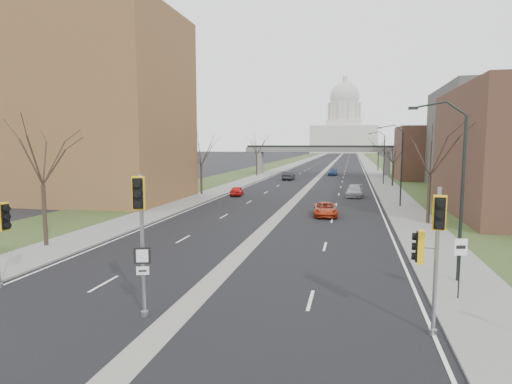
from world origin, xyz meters
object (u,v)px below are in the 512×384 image
(car_left_near, at_px, (237,191))
(car_right_near, at_px, (325,209))
(signal_pole_right, at_px, (431,240))
(car_left_far, at_px, (289,176))
(car_right_far, at_px, (333,172))
(signal_pole_median, at_px, (140,220))
(car_right_mid, at_px, (355,191))
(speed_limit_sign, at_px, (460,257))

(car_left_near, relative_size, car_right_near, 0.81)
(signal_pole_right, xyz_separation_m, car_left_near, (-17.47, 38.60, -2.83))
(car_left_far, xyz_separation_m, car_right_far, (7.64, 13.83, -0.03))
(signal_pole_median, bearing_deg, car_right_mid, 60.07)
(car_right_near, distance_m, car_right_mid, 16.07)
(signal_pole_right, height_order, car_right_mid, signal_pole_right)
(speed_limit_sign, distance_m, car_left_near, 39.74)
(signal_pole_right, bearing_deg, car_right_near, 108.91)
(signal_pole_median, xyz_separation_m, car_right_near, (5.40, 25.73, -3.27))
(signal_pole_right, relative_size, car_right_mid, 1.05)
(signal_pole_median, height_order, signal_pole_right, signal_pole_median)
(speed_limit_sign, height_order, car_left_near, speed_limit_sign)
(signal_pole_right, xyz_separation_m, car_right_far, (-6.68, 78.15, -2.71))
(signal_pole_median, xyz_separation_m, signal_pole_right, (10.49, 0.87, -0.44))
(car_right_mid, xyz_separation_m, car_right_far, (-4.36, 37.46, 0.03))
(car_right_mid, bearing_deg, car_right_near, -97.04)
(signal_pole_right, relative_size, car_left_near, 1.41)
(signal_pole_median, relative_size, car_right_far, 1.26)
(signal_pole_median, distance_m, car_right_near, 26.49)
(speed_limit_sign, height_order, car_right_near, speed_limit_sign)
(car_right_far, bearing_deg, car_left_far, -113.45)
(car_left_near, relative_size, car_right_mid, 0.75)
(car_right_mid, bearing_deg, signal_pole_median, -98.26)
(car_right_near, bearing_deg, car_left_far, 97.90)
(speed_limit_sign, relative_size, car_left_far, 0.55)
(speed_limit_sign, bearing_deg, signal_pole_median, -174.42)
(speed_limit_sign, xyz_separation_m, car_right_mid, (-4.20, 36.77, -1.20))
(signal_pole_median, bearing_deg, car_left_near, 81.22)
(signal_pole_median, distance_m, car_right_mid, 42.48)
(car_left_near, distance_m, car_right_near, 18.50)
(speed_limit_sign, bearing_deg, car_right_near, 92.81)
(signal_pole_right, height_order, car_left_far, signal_pole_right)
(car_left_far, bearing_deg, car_right_far, -116.35)
(car_right_far, bearing_deg, car_right_mid, -77.89)
(signal_pole_median, xyz_separation_m, car_right_far, (3.81, 79.02, -3.15))
(signal_pole_right, relative_size, car_right_near, 1.14)
(speed_limit_sign, height_order, car_right_mid, speed_limit_sign)
(signal_pole_right, xyz_separation_m, speed_limit_sign, (1.88, 3.92, -1.54))
(signal_pole_right, xyz_separation_m, car_right_near, (-5.08, 24.86, -2.82))
(signal_pole_median, relative_size, car_right_near, 1.21)
(car_right_far, bearing_deg, car_right_near, -82.81)
(signal_pole_median, relative_size, speed_limit_sign, 2.13)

